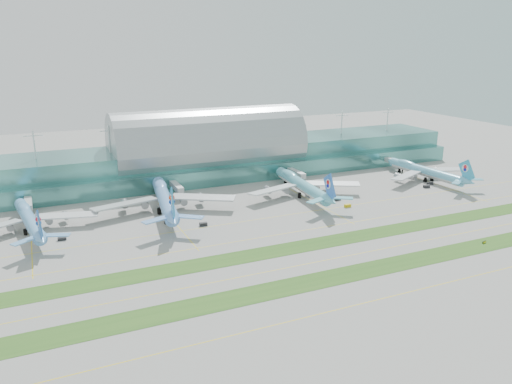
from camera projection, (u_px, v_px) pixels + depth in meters
name	position (u px, v px, depth m)	size (l,w,h in m)	color
ground	(310.00, 247.00, 207.02)	(700.00, 700.00, 0.00)	gray
terminal	(209.00, 154.00, 315.73)	(340.00, 69.10, 36.00)	#3D7A75
grass_strip_near	(348.00, 274.00, 182.50)	(420.00, 12.00, 0.08)	#2D591E
grass_strip_far	(308.00, 245.00, 208.76)	(420.00, 12.00, 0.08)	#2D591E
taxiline_a	(383.00, 298.00, 165.00)	(420.00, 0.35, 0.01)	yellow
taxiline_b	(328.00, 260.00, 194.76)	(420.00, 0.35, 0.01)	yellow
taxiline_c	(290.00, 233.00, 222.77)	(420.00, 0.35, 0.01)	yellow
taxiline_d	(269.00, 218.00, 242.03)	(420.00, 0.35, 0.01)	yellow
airliner_a	(29.00, 219.00, 223.12)	(59.27, 67.81, 18.69)	#65A5E0
airliner_b	(164.00, 198.00, 250.39)	(71.17, 81.43, 22.44)	#6AA2E9
airliner_c	(301.00, 184.00, 276.41)	(66.43, 75.71, 20.83)	#5DB9CC
airliner_d	(424.00, 171.00, 308.24)	(61.78, 70.20, 19.32)	#60B5D4
gse_b	(62.00, 239.00, 214.08)	(3.53, 1.73, 1.25)	black
gse_c	(168.00, 222.00, 233.99)	(3.49, 1.61, 1.28)	black
gse_d	(203.00, 224.00, 231.07)	(3.55, 1.87, 1.54)	black
gse_e	(348.00, 206.00, 257.62)	(3.49, 1.56, 1.59)	gold
gse_f	(338.00, 199.00, 269.11)	(3.31, 1.86, 1.69)	black
gse_g	(427.00, 186.00, 292.59)	(3.63, 1.77, 1.67)	black
gse_h	(430.00, 183.00, 299.36)	(3.38, 1.83, 1.35)	black
taxiway_sign_east	(484.00, 242.00, 210.78)	(2.38, 0.73, 1.01)	black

